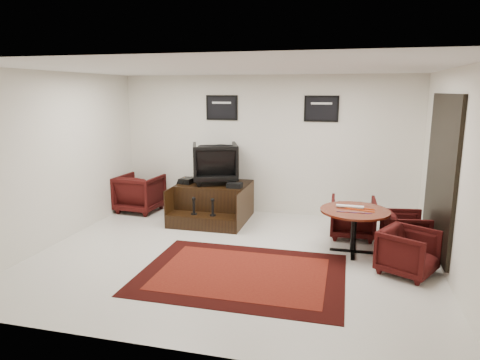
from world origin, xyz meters
name	(u,v)px	position (x,y,z in m)	size (l,w,h in m)	color
ground	(233,256)	(0.00, 0.00, 0.00)	(6.00, 6.00, 0.00)	silver
room_shell	(262,140)	(0.41, 0.12, 1.79)	(6.02, 5.02, 2.81)	silver
area_rug	(242,274)	(0.29, -0.62, 0.01)	(2.79, 2.09, 0.01)	black
shine_podium	(213,203)	(-0.88, 1.78, 0.33)	(1.37, 1.41, 0.71)	black
shine_chair	(215,161)	(-0.88, 1.92, 1.14)	(0.85, 0.80, 0.88)	black
shoes_pair	(187,181)	(-1.40, 1.71, 0.76)	(0.26, 0.31, 0.11)	black
polish_kit	(235,185)	(-0.39, 1.55, 0.75)	(0.27, 0.19, 0.09)	black
umbrella_black	(173,198)	(-1.65, 1.58, 0.42)	(0.31, 0.12, 0.84)	black
umbrella_hooked	(174,197)	(-1.70, 1.74, 0.40)	(0.29, 0.11, 0.79)	black
armchair_side	(140,191)	(-2.55, 1.94, 0.43)	(0.83, 0.78, 0.85)	black
meeting_table	(355,215)	(1.78, 0.61, 0.60)	(1.06, 1.06, 0.69)	#3E1008
table_chair_back	(353,215)	(1.77, 1.37, 0.38)	(0.74, 0.69, 0.76)	black
table_chair_window	(405,229)	(2.58, 0.95, 0.33)	(0.65, 0.61, 0.67)	black
table_chair_corner	(408,250)	(2.51, -0.05, 0.35)	(0.68, 0.63, 0.70)	black
paper_roll	(350,207)	(1.71, 0.69, 0.72)	(0.05, 0.05, 0.42)	white
table_clutter	(358,210)	(1.83, 0.59, 0.70)	(0.57, 0.32, 0.01)	#E2430C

